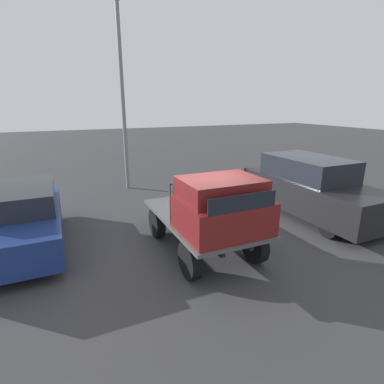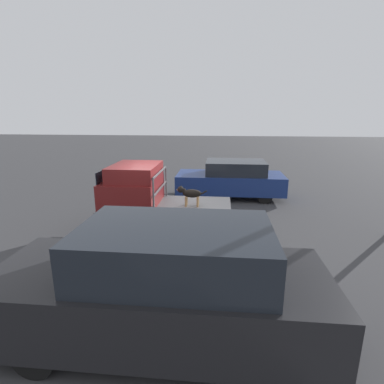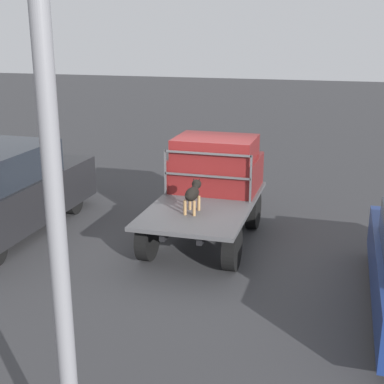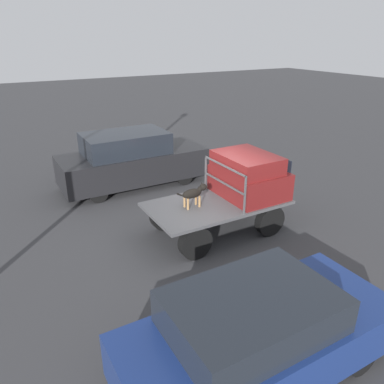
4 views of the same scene
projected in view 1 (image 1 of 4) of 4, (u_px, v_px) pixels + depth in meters
The scene contains 8 objects.
ground_plane at pixel (201, 247), 7.86m from camera, with size 80.00×80.00×0.00m, color #38383A.
flatbed_truck at pixel (202, 225), 7.68m from camera, with size 3.72×1.99×0.90m.
truck_cab at pixel (222, 207), 6.57m from camera, with size 1.54×1.87×1.18m.
truck_headboard at pixel (206, 193), 7.25m from camera, with size 0.04×1.87×0.99m.
dog at pixel (193, 194), 8.10m from camera, with size 0.90×0.24×0.62m.
parked_sedan at pixel (21, 218), 7.72m from camera, with size 4.47×1.88×1.58m.
parked_pickup_far at pixel (310, 187), 9.94m from camera, with size 5.08×1.96×1.94m.
light_pole_near at pixel (121, 74), 12.05m from camera, with size 0.42×0.42×7.78m.
Camera 1 is at (6.39, -3.15, 3.63)m, focal length 28.00 mm.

